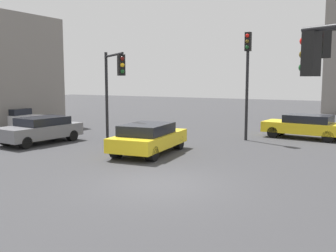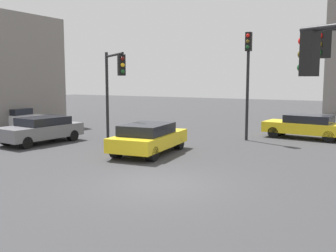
{
  "view_description": "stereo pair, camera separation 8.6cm",
  "coord_description": "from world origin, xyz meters",
  "px_view_note": "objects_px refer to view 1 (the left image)",
  "views": [
    {
      "loc": [
        6.23,
        -10.54,
        3.39
      ],
      "look_at": [
        -1.94,
        4.05,
        1.36
      ],
      "focal_mm": 41.69,
      "sensor_mm": 36.0,
      "label": 1
    },
    {
      "loc": [
        6.31,
        -10.5,
        3.39
      ],
      "look_at": [
        -1.94,
        4.05,
        1.36
      ],
      "focal_mm": 41.69,
      "sensor_mm": 36.0,
      "label": 2
    }
  ],
  "objects_px": {
    "car_4": "(305,126)",
    "car_3": "(149,138)",
    "traffic_light_2": "(247,66)",
    "car_5": "(40,129)",
    "car_1": "(13,118)",
    "traffic_light_3": "(114,78)"
  },
  "relations": [
    {
      "from": "car_3",
      "to": "car_5",
      "type": "relative_size",
      "value": 1.02
    },
    {
      "from": "traffic_light_3",
      "to": "car_5",
      "type": "height_order",
      "value": "traffic_light_3"
    },
    {
      "from": "traffic_light_2",
      "to": "car_5",
      "type": "xyz_separation_m",
      "value": [
        -9.18,
        -6.25,
        -3.32
      ]
    },
    {
      "from": "car_1",
      "to": "car_5",
      "type": "distance_m",
      "value": 6.6
    },
    {
      "from": "traffic_light_2",
      "to": "car_3",
      "type": "relative_size",
      "value": 1.27
    },
    {
      "from": "traffic_light_3",
      "to": "car_3",
      "type": "distance_m",
      "value": 4.23
    },
    {
      "from": "traffic_light_3",
      "to": "car_4",
      "type": "relative_size",
      "value": 1.05
    },
    {
      "from": "car_5",
      "to": "car_4",
      "type": "bearing_deg",
      "value": 130.87
    },
    {
      "from": "traffic_light_2",
      "to": "traffic_light_3",
      "type": "relative_size",
      "value": 1.22
    },
    {
      "from": "traffic_light_2",
      "to": "car_5",
      "type": "relative_size",
      "value": 1.3
    },
    {
      "from": "car_4",
      "to": "car_5",
      "type": "relative_size",
      "value": 1.02
    },
    {
      "from": "traffic_light_3",
      "to": "car_3",
      "type": "xyz_separation_m",
      "value": [
        2.95,
        -1.37,
        -2.71
      ]
    },
    {
      "from": "car_1",
      "to": "car_3",
      "type": "height_order",
      "value": "car_1"
    },
    {
      "from": "traffic_light_2",
      "to": "car_1",
      "type": "xyz_separation_m",
      "value": [
        -15.05,
        -3.24,
        -3.29
      ]
    },
    {
      "from": "traffic_light_3",
      "to": "car_4",
      "type": "distance_m",
      "value": 11.13
    },
    {
      "from": "traffic_light_2",
      "to": "car_3",
      "type": "xyz_separation_m",
      "value": [
        -2.62,
        -5.96,
        -3.32
      ]
    },
    {
      "from": "car_1",
      "to": "car_5",
      "type": "relative_size",
      "value": 0.96
    },
    {
      "from": "car_4",
      "to": "car_5",
      "type": "bearing_deg",
      "value": 41.17
    },
    {
      "from": "car_1",
      "to": "car_4",
      "type": "height_order",
      "value": "car_1"
    },
    {
      "from": "car_1",
      "to": "car_4",
      "type": "bearing_deg",
      "value": 14.75
    },
    {
      "from": "car_4",
      "to": "car_3",
      "type": "bearing_deg",
      "value": 62.58
    },
    {
      "from": "car_5",
      "to": "car_1",
      "type": "bearing_deg",
      "value": -112.02
    }
  ]
}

